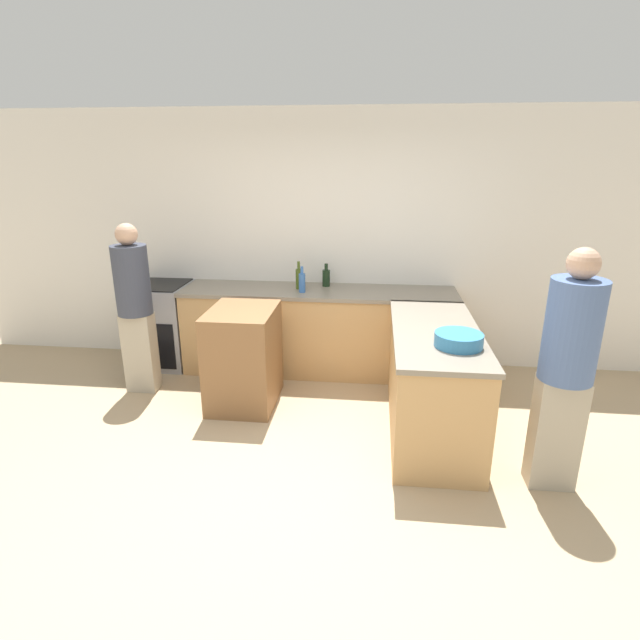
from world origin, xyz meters
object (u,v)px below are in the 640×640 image
(water_bottle_blue, at_px, (302,282))
(person_by_range, at_px, (135,303))
(olive_oil_bottle, at_px, (299,278))
(island_table, at_px, (244,357))
(wine_bottle_dark, at_px, (326,277))
(person_at_peninsula, at_px, (567,365))
(mixing_bowl, at_px, (459,340))
(range_oven, at_px, (162,324))

(water_bottle_blue, xyz_separation_m, person_by_range, (-1.52, -0.57, -0.11))
(water_bottle_blue, bearing_deg, olive_oil_bottle, 112.11)
(island_table, distance_m, wine_bottle_dark, 1.31)
(olive_oil_bottle, distance_m, person_at_peninsula, 2.75)
(island_table, height_order, person_at_peninsula, person_at_peninsula)
(island_table, xyz_separation_m, olive_oil_bottle, (0.39, 0.85, 0.56))
(person_at_peninsula, bearing_deg, person_by_range, 162.19)
(mixing_bowl, distance_m, person_at_peninsula, 0.72)
(person_at_peninsula, bearing_deg, water_bottle_blue, 139.71)
(island_table, xyz_separation_m, mixing_bowl, (1.80, -0.67, 0.49))
(range_oven, distance_m, olive_oil_bottle, 1.63)
(island_table, relative_size, person_at_peninsula, 0.54)
(island_table, distance_m, olive_oil_bottle, 1.09)
(mixing_bowl, bearing_deg, olive_oil_bottle, 132.67)
(island_table, bearing_deg, mixing_bowl, -20.56)
(mixing_bowl, distance_m, water_bottle_blue, 1.94)
(mixing_bowl, xyz_separation_m, person_at_peninsula, (0.65, -0.31, -0.03))
(olive_oil_bottle, relative_size, person_by_range, 0.18)
(olive_oil_bottle, relative_size, wine_bottle_dark, 1.19)
(range_oven, xyz_separation_m, person_by_range, (0.07, -0.68, 0.44))
(person_by_range, height_order, person_at_peninsula, person_at_peninsula)
(water_bottle_blue, bearing_deg, range_oven, 175.78)
(wine_bottle_dark, xyz_separation_m, person_by_range, (-1.74, -0.84, -0.10))
(island_table, distance_m, water_bottle_blue, 1.01)
(mixing_bowl, height_order, person_at_peninsula, person_at_peninsula)
(range_oven, xyz_separation_m, water_bottle_blue, (1.59, -0.12, 0.55))
(person_by_range, distance_m, person_at_peninsula, 3.70)
(water_bottle_blue, relative_size, person_at_peninsula, 0.16)
(water_bottle_blue, relative_size, wine_bottle_dark, 1.10)
(range_oven, relative_size, person_by_range, 0.55)
(range_oven, relative_size, wine_bottle_dark, 3.74)
(olive_oil_bottle, height_order, person_at_peninsula, person_at_peninsula)
(range_oven, xyz_separation_m, olive_oil_bottle, (1.53, 0.02, 0.56))
(island_table, bearing_deg, person_by_range, 171.98)
(mixing_bowl, distance_m, wine_bottle_dark, 2.02)
(range_oven, distance_m, mixing_bowl, 3.34)
(range_oven, height_order, olive_oil_bottle, olive_oil_bottle)
(wine_bottle_dark, relative_size, person_at_peninsula, 0.14)
(island_table, bearing_deg, water_bottle_blue, 58.16)
(person_by_range, bearing_deg, person_at_peninsula, -17.81)
(range_oven, height_order, mixing_bowl, mixing_bowl)
(island_table, relative_size, person_by_range, 0.55)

